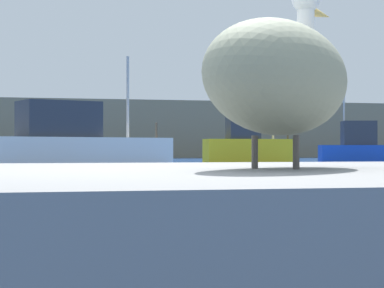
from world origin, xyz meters
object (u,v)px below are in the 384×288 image
fishing_boat_yellow (247,147)px  fishing_boat_white (72,145)px  pelican (280,77)px  fishing_boat_blue (375,149)px

fishing_boat_yellow → fishing_boat_white: bearing=-151.1°
pelican → fishing_boat_yellow: (9.80, 31.48, -0.26)m
fishing_boat_yellow → fishing_boat_blue: bearing=32.2°
pelican → fishing_boat_white: 26.30m
fishing_boat_yellow → fishing_boat_white: (-9.31, -5.18, 0.08)m
fishing_boat_yellow → pelican: bearing=-107.6°
fishing_boat_blue → fishing_boat_white: 23.66m
fishing_boat_yellow → fishing_boat_white: 10.65m
fishing_boat_blue → fishing_boat_white: size_ratio=0.98×
pelican → fishing_boat_white: fishing_boat_white is taller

